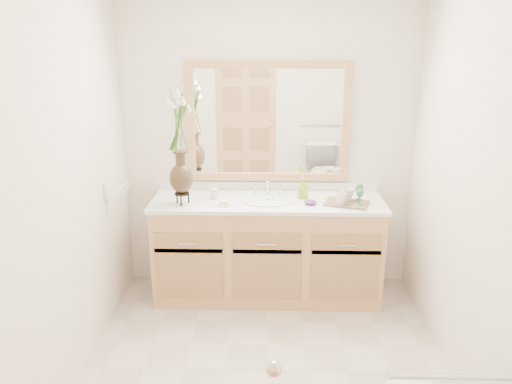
{
  "coord_description": "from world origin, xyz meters",
  "views": [
    {
      "loc": [
        0.01,
        -2.74,
        2.08
      ],
      "look_at": [
        -0.08,
        0.65,
        1.01
      ],
      "focal_mm": 35.0,
      "sensor_mm": 36.0,
      "label": 1
    }
  ],
  "objects_px": {
    "flower_vase": "(179,129)",
    "tumbler": "(214,194)",
    "soap_bottle": "(303,189)",
    "tray": "(347,203)"
  },
  "relations": [
    {
      "from": "tumbler",
      "to": "tray",
      "type": "bearing_deg",
      "value": -6.25
    },
    {
      "from": "flower_vase",
      "to": "soap_bottle",
      "type": "distance_m",
      "value": 1.08
    },
    {
      "from": "flower_vase",
      "to": "tumbler",
      "type": "xyz_separation_m",
      "value": [
        0.24,
        0.14,
        -0.54
      ]
    },
    {
      "from": "tumbler",
      "to": "soap_bottle",
      "type": "relative_size",
      "value": 0.54
    },
    {
      "from": "flower_vase",
      "to": "tumbler",
      "type": "height_order",
      "value": "flower_vase"
    },
    {
      "from": "tumbler",
      "to": "soap_bottle",
      "type": "distance_m",
      "value": 0.71
    },
    {
      "from": "tray",
      "to": "tumbler",
      "type": "bearing_deg",
      "value": -167.66
    },
    {
      "from": "tumbler",
      "to": "tray",
      "type": "height_order",
      "value": "tumbler"
    },
    {
      "from": "tumbler",
      "to": "tray",
      "type": "xyz_separation_m",
      "value": [
        1.04,
        -0.11,
        -0.03
      ]
    },
    {
      "from": "tray",
      "to": "flower_vase",
      "type": "bearing_deg",
      "value": -160.41
    }
  ]
}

